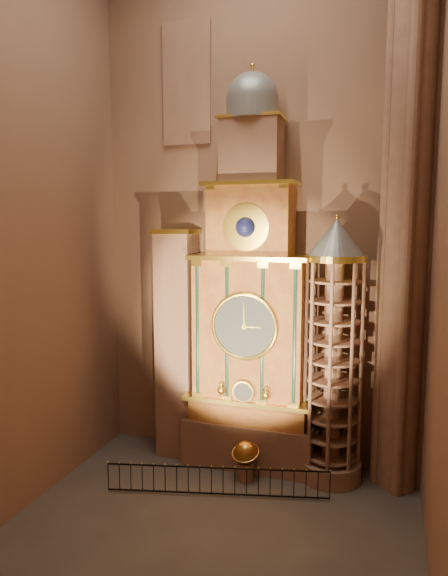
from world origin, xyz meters
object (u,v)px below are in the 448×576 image
(portrait_tower, at_px, (177,343))
(celestial_globe, at_px, (245,457))
(astronomical_clock, at_px, (251,313))
(stair_turret, at_px, (333,354))
(iron_railing, at_px, (217,481))

(portrait_tower, height_order, celestial_globe, portrait_tower)
(astronomical_clock, xyz_separation_m, stair_turret, (3.50, -0.26, -1.41))
(portrait_tower, bearing_deg, astronomical_clock, -0.29)
(iron_railing, bearing_deg, celestial_globe, 65.69)
(astronomical_clock, relative_size, iron_railing, 2.00)
(iron_railing, bearing_deg, portrait_tower, 133.60)
(astronomical_clock, xyz_separation_m, celestial_globe, (0.22, -1.51, -5.68))
(portrait_tower, distance_m, celestial_globe, 5.72)
(stair_turret, relative_size, iron_railing, 1.29)
(celestial_globe, xyz_separation_m, iron_railing, (-0.70, -1.54, -0.39))
(portrait_tower, bearing_deg, celestial_globe, -22.89)
(iron_railing, bearing_deg, astronomical_clock, 81.13)
(astronomical_clock, distance_m, celestial_globe, 5.88)
(celestial_globe, bearing_deg, stair_turret, 20.83)
(portrait_tower, xyz_separation_m, stair_turret, (6.90, -0.28, 0.12))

